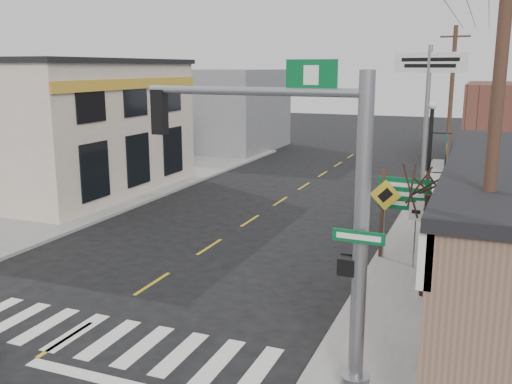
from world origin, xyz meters
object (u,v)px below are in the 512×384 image
at_px(guide_sign, 404,203).
at_px(bare_tree, 430,176).
at_px(utility_pole_far, 450,108).
at_px(lamp_post, 430,166).
at_px(dance_center_sign, 428,86).
at_px(fire_hydrant, 448,264).
at_px(utility_pole_near, 493,153).
at_px(traffic_signal_pole, 322,199).

distance_m(guide_sign, bare_tree, 3.55).
bearing_deg(utility_pole_far, bare_tree, -82.78).
xyz_separation_m(guide_sign, utility_pole_far, (0.59, 12.36, 2.41)).
bearing_deg(utility_pole_far, lamp_post, -83.97).
bearing_deg(bare_tree, guide_sign, 108.74).
height_order(guide_sign, dance_center_sign, dance_center_sign).
relative_size(fire_hydrant, dance_center_sign, 0.08).
bearing_deg(bare_tree, lamp_post, 94.59).
height_order(fire_hydrant, utility_pole_near, utility_pole_near).
height_order(traffic_signal_pole, dance_center_sign, dance_center_sign).
distance_m(lamp_post, utility_pole_near, 9.09).
bearing_deg(traffic_signal_pole, bare_tree, 76.83).
height_order(traffic_signal_pole, bare_tree, traffic_signal_pole).
relative_size(lamp_post, utility_pole_far, 0.62).
distance_m(utility_pole_near, utility_pole_far, 19.82).
relative_size(guide_sign, lamp_post, 0.58).
bearing_deg(bare_tree, utility_pole_near, -71.08).
xyz_separation_m(guide_sign, lamp_post, (0.67, 1.37, 1.12)).
relative_size(fire_hydrant, utility_pole_far, 0.07).
height_order(guide_sign, bare_tree, bare_tree).
bearing_deg(dance_center_sign, guide_sign, -70.37).
bearing_deg(dance_center_sign, utility_pole_near, -62.72).
distance_m(guide_sign, utility_pole_far, 12.61).
bearing_deg(dance_center_sign, lamp_post, -65.30).
bearing_deg(guide_sign, lamp_post, 68.06).
relative_size(bare_tree, utility_pole_far, 0.52).
xyz_separation_m(traffic_signal_pole, guide_sign, (0.52, 8.63, -1.97)).
xyz_separation_m(lamp_post, bare_tree, (0.35, -4.39, 0.44)).
relative_size(guide_sign, dance_center_sign, 0.41).
bearing_deg(fire_hydrant, guide_sign, 149.26).
bearing_deg(bare_tree, traffic_signal_pole, -105.40).
xyz_separation_m(lamp_post, dance_center_sign, (-0.99, 8.06, 2.48)).
bearing_deg(traffic_signal_pole, utility_pole_far, 89.21).
relative_size(utility_pole_near, utility_pole_far, 1.11).
xyz_separation_m(guide_sign, bare_tree, (1.03, -3.02, 1.56)).
bearing_deg(utility_pole_near, lamp_post, 96.78).
xyz_separation_m(traffic_signal_pole, bare_tree, (1.55, 5.61, -0.41)).
bearing_deg(utility_pole_near, dance_center_sign, 94.44).
distance_m(traffic_signal_pole, bare_tree, 5.83).
distance_m(bare_tree, utility_pole_near, 4.77).
distance_m(lamp_post, utility_pole_far, 11.07).
height_order(traffic_signal_pole, lamp_post, traffic_signal_pole).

